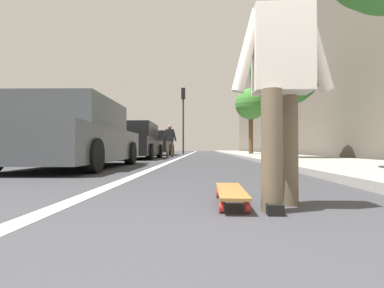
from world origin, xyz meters
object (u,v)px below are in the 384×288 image
object	(u,v)px
parked_car_near	(74,136)
pedestrian_distant	(170,139)
traffic_light	(183,109)
skater_person	(281,76)
street_tree_far	(251,105)
parked_car_mid	(134,142)
street_tree_mid	(285,71)
skateboard	(231,192)
parked_car_far	(157,144)

from	to	relation	value
parked_car_near	pedestrian_distant	world-z (taller)	pedestrian_distant
traffic_light	pedestrian_distant	distance (m)	7.24
skater_person	street_tree_far	distance (m)	15.98
parked_car_mid	pedestrian_distant	world-z (taller)	pedestrian_distant
skater_person	pedestrian_distant	distance (m)	12.49
parked_car_near	street_tree_mid	size ratio (longest dim) A/B	1.03
skateboard	street_tree_mid	xyz separation A→B (m)	(8.04, -2.63, 3.03)
parked_car_far	traffic_light	world-z (taller)	traffic_light
parked_car_near	parked_car_far	size ratio (longest dim) A/B	1.05
parked_car_far	street_tree_far	xyz separation A→B (m)	(-0.80, -5.77, 2.32)
skateboard	traffic_light	distance (m)	19.32
street_tree_mid	street_tree_far	world-z (taller)	street_tree_mid
skater_person	street_tree_mid	xyz separation A→B (m)	(8.19, -2.29, 2.18)
traffic_light	street_tree_mid	xyz separation A→B (m)	(-10.94, -4.29, -0.15)
parked_car_far	skateboard	bearing A→B (deg)	-169.14
parked_car_near	parked_car_far	xyz separation A→B (m)	(12.26, 0.11, 0.03)
street_tree_mid	pedestrian_distant	distance (m)	6.48
skater_person	pedestrian_distant	size ratio (longest dim) A/B	1.04
traffic_light	parked_car_mid	bearing A→B (deg)	171.20
skater_person	parked_car_far	xyz separation A→B (m)	(16.47, 3.48, -0.21)
skater_person	parked_car_near	size ratio (longest dim) A/B	0.36
parked_car_near	traffic_light	xyz separation A→B (m)	(14.93, -1.36, 2.58)
skater_person	street_tree_far	world-z (taller)	street_tree_far
parked_car_near	skateboard	bearing A→B (deg)	-143.36
parked_car_near	parked_car_mid	bearing A→B (deg)	0.51
street_tree_far	parked_car_far	bearing A→B (deg)	82.13
skateboard	parked_car_far	size ratio (longest dim) A/B	0.20
traffic_light	street_tree_far	distance (m)	5.52
skateboard	street_tree_far	world-z (taller)	street_tree_far
skater_person	pedestrian_distant	world-z (taller)	skater_person
skater_person	parked_car_far	world-z (taller)	skater_person
skateboard	pedestrian_distant	world-z (taller)	pedestrian_distant
parked_car_mid	traffic_light	distance (m)	9.57
parked_car_mid	traffic_light	world-z (taller)	traffic_light
street_tree_mid	street_tree_far	distance (m)	7.48
parked_car_mid	pedestrian_distant	xyz separation A→B (m)	(2.27, -1.21, 0.20)
street_tree_far	traffic_light	bearing A→B (deg)	51.13
parked_car_near	pedestrian_distant	bearing A→B (deg)	-8.17
parked_car_near	pedestrian_distant	distance (m)	8.18
traffic_light	skater_person	bearing A→B (deg)	-174.02
parked_car_far	street_tree_mid	bearing A→B (deg)	-145.15
skateboard	parked_car_far	bearing A→B (deg)	10.86
skateboard	parked_car_far	world-z (taller)	parked_car_far
traffic_light	street_tree_mid	size ratio (longest dim) A/B	1.10
skateboard	parked_car_far	distance (m)	16.63
street_tree_mid	street_tree_far	bearing A→B (deg)	0.00
traffic_light	parked_car_near	bearing A→B (deg)	174.80
pedestrian_distant	skateboard	bearing A→B (deg)	-171.32
street_tree_far	parked_car_mid	bearing A→B (deg)	134.70
street_tree_mid	skater_person	bearing A→B (deg)	164.38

